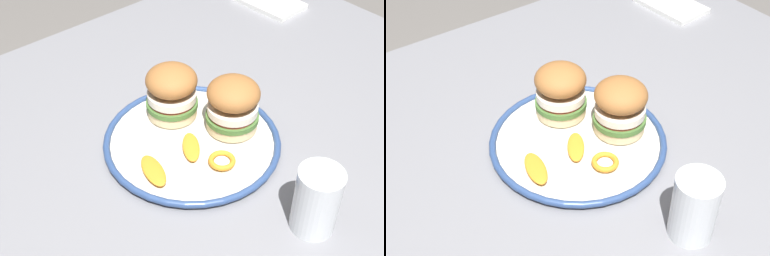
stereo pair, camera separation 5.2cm
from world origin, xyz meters
TOP-DOWN VIEW (x-y plane):
  - dining_table at (0.00, 0.00)m, footprint 1.29×1.01m
  - dinner_plate at (-0.01, 0.01)m, footprint 0.31×0.31m
  - sandwich_half_left at (0.01, 0.09)m, footprint 0.13×0.13m
  - sandwich_half_right at (0.07, -0.01)m, footprint 0.13×0.13m
  - orange_peel_curled at (-0.01, -0.07)m, footprint 0.05×0.05m
  - orange_peel_strip_long at (-0.03, -0.01)m, footprint 0.07×0.08m
  - orange_peel_strip_short at (-0.11, -0.01)m, footprint 0.05×0.08m
  - drinking_glass at (0.01, -0.24)m, footprint 0.07×0.07m
  - folded_napkin at (0.48, 0.28)m, footprint 0.11×0.17m

SIDE VIEW (x-z plane):
  - dining_table at x=0.00m, z-range 0.28..1.01m
  - folded_napkin at x=0.48m, z-range 0.73..0.75m
  - dinner_plate at x=-0.01m, z-range 0.73..0.75m
  - orange_peel_strip_long at x=-0.03m, z-range 0.75..0.76m
  - orange_peel_strip_short at x=-0.11m, z-range 0.75..0.76m
  - orange_peel_curled at x=-0.01m, z-range 0.75..0.76m
  - drinking_glass at x=0.01m, z-range 0.73..0.84m
  - sandwich_half_left at x=0.01m, z-range 0.75..0.85m
  - sandwich_half_right at x=0.07m, z-range 0.75..0.85m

